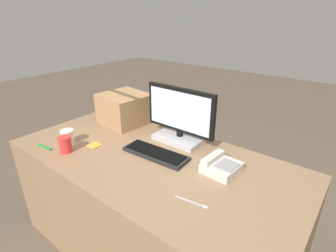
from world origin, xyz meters
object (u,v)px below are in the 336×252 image
object	(u,v)px
sticky_note_pad	(94,145)
keyboard	(156,153)
paper_cup_right	(65,144)
pen_marker	(45,147)
desk_phone	(221,166)
paper_cup_left	(68,137)
monitor	(179,119)
spoon	(196,203)
cardboard_box	(125,108)

from	to	relation	value
sticky_note_pad	keyboard	bearing A→B (deg)	21.38
paper_cup_right	pen_marker	bearing A→B (deg)	-159.89
desk_phone	paper_cup_left	xyz separation A→B (m)	(-0.96, -0.34, 0.02)
paper_cup_left	desk_phone	bearing A→B (deg)	19.40
keyboard	paper_cup_left	size ratio (longest dim) A/B	4.52
desk_phone	sticky_note_pad	world-z (taller)	desk_phone
monitor	spoon	bearing A→B (deg)	-46.82
paper_cup_left	cardboard_box	bearing A→B (deg)	86.69
paper_cup_right	paper_cup_left	bearing A→B (deg)	141.69
paper_cup_left	pen_marker	xyz separation A→B (m)	(-0.07, -0.13, -0.04)
cardboard_box	sticky_note_pad	distance (m)	0.44
keyboard	paper_cup_left	distance (m)	0.61
spoon	monitor	bearing A→B (deg)	123.70
cardboard_box	keyboard	bearing A→B (deg)	-25.04
monitor	pen_marker	world-z (taller)	monitor
spoon	sticky_note_pad	size ratio (longest dim) A/B	2.29
keyboard	desk_phone	size ratio (longest dim) A/B	2.14
sticky_note_pad	desk_phone	bearing A→B (deg)	17.56
spoon	pen_marker	bearing A→B (deg)	178.86
monitor	spoon	size ratio (longest dim) A/B	3.06
monitor	cardboard_box	bearing A→B (deg)	-178.83
paper_cup_right	cardboard_box	world-z (taller)	cardboard_box
keyboard	pen_marker	distance (m)	0.73
keyboard	spoon	size ratio (longest dim) A/B	2.54
monitor	keyboard	distance (m)	0.30
monitor	spoon	world-z (taller)	monitor
desk_phone	spoon	distance (m)	0.32
cardboard_box	sticky_note_pad	bearing A→B (deg)	-71.41
sticky_note_pad	pen_marker	bearing A→B (deg)	-136.61
desk_phone	cardboard_box	size ratio (longest dim) A/B	0.54
monitor	paper_cup_left	size ratio (longest dim) A/B	5.46
paper_cup_left	cardboard_box	xyz separation A→B (m)	(0.03, 0.49, 0.07)
keyboard	pen_marker	bearing A→B (deg)	-152.80
paper_cup_left	keyboard	bearing A→B (deg)	23.27
paper_cup_right	pen_marker	size ratio (longest dim) A/B	0.76
desk_phone	cardboard_box	bearing A→B (deg)	173.95
paper_cup_left	pen_marker	size ratio (longest dim) A/B	0.69
paper_cup_left	pen_marker	bearing A→B (deg)	-116.49
pen_marker	spoon	bearing A→B (deg)	-177.44
spoon	paper_cup_left	bearing A→B (deg)	171.92
keyboard	sticky_note_pad	world-z (taller)	keyboard
cardboard_box	paper_cup_right	bearing A→B (deg)	-83.49
spoon	pen_marker	xyz separation A→B (m)	(-1.06, -0.16, 0.00)
sticky_note_pad	monitor	bearing A→B (deg)	47.30
keyboard	pen_marker	size ratio (longest dim) A/B	3.14
paper_cup_right	pen_marker	distance (m)	0.18
desk_phone	spoon	size ratio (longest dim) A/B	1.19
monitor	cardboard_box	world-z (taller)	monitor
desk_phone	pen_marker	size ratio (longest dim) A/B	1.47
sticky_note_pad	paper_cup_right	bearing A→B (deg)	-114.22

